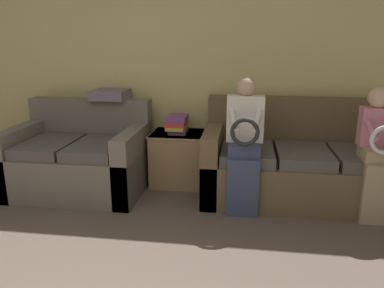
# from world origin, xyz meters

# --- Properties ---
(wall_back) EXTENTS (7.18, 0.06, 2.55)m
(wall_back) POSITION_xyz_m (0.00, 3.13, 1.27)
(wall_back) COLOR #DBCC7F
(wall_back) RESTS_ON ground_plane
(couch_main) EXTENTS (1.91, 0.95, 0.97)m
(couch_main) POSITION_xyz_m (1.45, 2.63, 0.34)
(couch_main) COLOR brown
(couch_main) RESTS_ON ground_plane
(couch_side) EXTENTS (1.36, 0.99, 0.92)m
(couch_side) POSITION_xyz_m (-0.83, 2.52, 0.33)
(couch_side) COLOR #70665B
(couch_side) RESTS_ON ground_plane
(child_left_seated) EXTENTS (0.34, 0.38, 1.23)m
(child_left_seated) POSITION_xyz_m (0.89, 2.23, 0.67)
(child_left_seated) COLOR #384260
(child_left_seated) RESTS_ON ground_plane
(child_right_seated) EXTENTS (0.27, 0.38, 1.16)m
(child_right_seated) POSITION_xyz_m (2.01, 2.23, 0.66)
(child_right_seated) COLOR tan
(child_right_seated) RESTS_ON ground_plane
(side_shelf) EXTENTS (0.57, 0.52, 0.58)m
(side_shelf) POSITION_xyz_m (0.17, 2.82, 0.30)
(side_shelf) COLOR #9E7A51
(side_shelf) RESTS_ON ground_plane
(book_stack) EXTENTS (0.22, 0.33, 0.19)m
(book_stack) POSITION_xyz_m (0.16, 2.82, 0.68)
(book_stack) COLOR #7A4284
(book_stack) RESTS_ON side_shelf
(throw_pillow) EXTENTS (0.37, 0.37, 0.10)m
(throw_pillow) POSITION_xyz_m (-0.59, 2.88, 0.97)
(throw_pillow) COLOR slate
(throw_pillow) RESTS_ON couch_side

